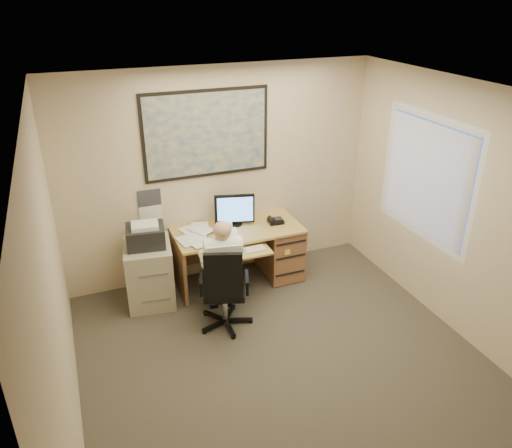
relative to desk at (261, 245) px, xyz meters
name	(u,v)px	position (x,y,z in m)	size (l,w,h in m)	color
room_shell	(298,257)	(-0.42, -1.90, 0.90)	(4.00, 4.50, 2.70)	#3E3930
desk	(261,245)	(0.00, 0.00, 0.00)	(1.60, 0.97, 1.15)	tan
world_map	(207,134)	(-0.58, 0.33, 1.45)	(1.56, 0.03, 1.06)	#1E4C93
wall_calendar	(150,206)	(-1.33, 0.34, 0.63)	(0.28, 0.01, 0.42)	white
window_blinds	(426,178)	(1.55, -1.10, 1.10)	(0.06, 1.40, 1.30)	beige
filing_cabinet	(149,268)	(-1.47, -0.05, 0.00)	(0.63, 0.72, 1.05)	#ADA68C
office_chair	(227,303)	(-0.77, -0.88, -0.14)	(0.78, 0.78, 1.03)	black
person	(223,274)	(-0.78, -0.81, 0.19)	(0.52, 0.75, 1.28)	white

